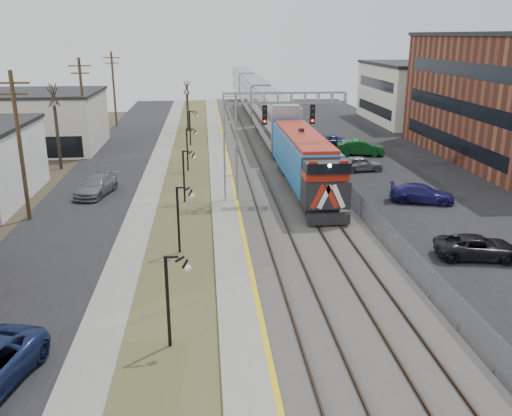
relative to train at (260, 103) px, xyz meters
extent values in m
cube|color=black|center=(-17.00, -30.61, -2.90)|extent=(7.00, 120.00, 0.04)
cube|color=gray|center=(-12.50, -30.61, -2.88)|extent=(2.00, 120.00, 0.08)
cube|color=#4B502A|center=(-9.50, -30.61, -2.89)|extent=(4.00, 120.00, 0.06)
cube|color=gray|center=(-6.50, -30.61, -2.80)|extent=(2.00, 120.00, 0.24)
cube|color=#595651|center=(-1.50, -30.61, -2.82)|extent=(8.00, 120.00, 0.20)
cube|color=black|center=(10.50, -30.61, -2.90)|extent=(16.00, 120.00, 0.04)
cube|color=gold|center=(-5.62, -30.61, -2.67)|extent=(0.24, 120.00, 0.01)
cube|color=#2D2119|center=(-4.25, -30.61, -2.64)|extent=(0.08, 120.00, 0.15)
cube|color=#2D2119|center=(-2.75, -30.61, -2.64)|extent=(0.08, 120.00, 0.15)
cube|color=#2D2119|center=(-0.75, -30.61, -2.64)|extent=(0.08, 120.00, 0.15)
cube|color=#2D2119|center=(0.75, -30.61, -2.64)|extent=(0.08, 120.00, 0.15)
cube|color=#135CA1|center=(0.00, -35.72, -0.44)|extent=(3.00, 17.00, 4.25)
cube|color=black|center=(0.00, -44.42, -2.22)|extent=(2.80, 0.50, 0.70)
cube|color=#93959D|center=(0.00, -15.42, 0.09)|extent=(3.00, 22.00, 5.33)
cube|color=#93959D|center=(0.00, 7.38, 0.09)|extent=(3.00, 22.00, 5.33)
cube|color=#93959D|center=(0.00, 30.18, 0.09)|extent=(3.00, 22.00, 5.33)
cube|color=gray|center=(-6.00, -37.61, 1.08)|extent=(1.00, 1.00, 8.00)
cube|color=gray|center=(-2.00, -37.61, 4.83)|extent=(9.00, 0.80, 0.80)
cube|color=black|center=(-3.50, -38.06, 3.68)|extent=(0.35, 0.25, 1.40)
cube|color=black|center=(0.00, -38.06, 3.68)|extent=(0.35, 0.25, 1.40)
cylinder|color=black|center=(-9.50, -57.61, -0.92)|extent=(0.14, 0.14, 4.00)
cylinder|color=black|center=(-9.50, -47.61, -0.92)|extent=(0.14, 0.14, 4.00)
cylinder|color=black|center=(-9.50, -37.61, -0.92)|extent=(0.14, 0.14, 4.00)
cylinder|color=black|center=(-9.50, -27.61, -0.92)|extent=(0.14, 0.14, 4.00)
cylinder|color=black|center=(-9.50, -15.61, -0.92)|extent=(0.14, 0.14, 4.00)
cylinder|color=#4C3823|center=(-20.00, -40.61, 2.08)|extent=(0.28, 0.28, 10.00)
cylinder|color=#4C3823|center=(-20.00, -20.61, 2.08)|extent=(0.28, 0.28, 10.00)
cylinder|color=#4C3823|center=(-20.00, -0.61, 2.08)|extent=(0.28, 0.28, 10.00)
cube|color=gray|center=(2.70, -30.61, -2.12)|extent=(0.04, 120.00, 1.60)
cube|color=beige|center=(-26.50, -15.61, 0.08)|extent=(14.00, 12.00, 6.00)
cube|color=beige|center=(24.50, -0.61, 1.08)|extent=(16.00, 18.00, 8.00)
cylinder|color=#382D23|center=(-21.50, -25.61, 0.06)|extent=(0.30, 0.30, 5.95)
cylinder|color=#382D23|center=(-10.00, -5.61, -0.47)|extent=(0.30, 0.30, 4.90)
imported|color=black|center=(7.31, -50.05, -2.26)|extent=(5.06, 3.03, 1.32)
imported|color=navy|center=(8.30, -39.34, -2.23)|extent=(5.10, 3.27, 1.38)
imported|color=slate|center=(6.41, -29.26, -2.20)|extent=(4.37, 2.19, 1.43)
imported|color=#0E4719|center=(8.37, -22.49, -2.11)|extent=(5.16, 2.67, 1.62)
imported|color=slate|center=(-16.50, -34.97, -2.19)|extent=(3.22, 5.38, 1.46)
imported|color=navy|center=(6.48, -18.11, -2.20)|extent=(5.57, 3.52, 1.43)
camera|label=1|loc=(-7.84, -77.11, 9.20)|focal=38.00mm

